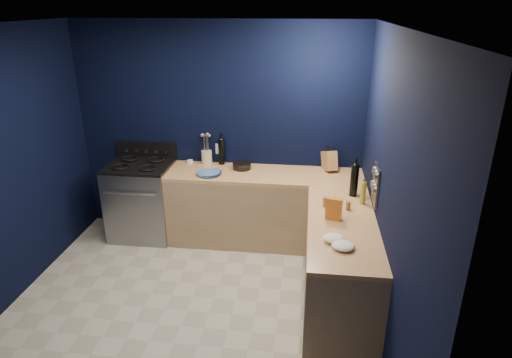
% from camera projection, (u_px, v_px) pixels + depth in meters
% --- Properties ---
extents(floor, '(3.50, 3.50, 0.02)m').
position_uv_depth(floor, '(187.00, 311.00, 4.24)').
color(floor, '#ABA695').
rests_on(floor, ground).
extents(ceiling, '(3.50, 3.50, 0.02)m').
position_uv_depth(ceiling, '(166.00, 25.00, 3.25)').
color(ceiling, silver).
rests_on(ceiling, ground).
extents(wall_back, '(3.50, 0.02, 2.60)m').
position_uv_depth(wall_back, '(219.00, 131.00, 5.36)').
color(wall_back, black).
rests_on(wall_back, ground).
extents(wall_right, '(0.02, 3.50, 2.60)m').
position_uv_depth(wall_right, '(389.00, 198.00, 3.55)').
color(wall_right, black).
rests_on(wall_right, ground).
extents(wall_front, '(3.50, 0.02, 2.60)m').
position_uv_depth(wall_front, '(75.00, 329.00, 2.13)').
color(wall_front, black).
rests_on(wall_front, ground).
extents(cab_back, '(2.30, 0.63, 0.86)m').
position_uv_depth(cab_back, '(264.00, 209.00, 5.32)').
color(cab_back, '#A2835F').
rests_on(cab_back, floor).
extents(top_back, '(2.30, 0.63, 0.04)m').
position_uv_depth(top_back, '(265.00, 175.00, 5.15)').
color(top_back, '#9A6639').
rests_on(top_back, cab_back).
extents(cab_right, '(0.63, 1.67, 0.86)m').
position_uv_depth(cab_right, '(339.00, 267.00, 4.17)').
color(cab_right, '#A2835F').
rests_on(cab_right, floor).
extents(top_right, '(0.63, 1.67, 0.04)m').
position_uv_depth(top_right, '(342.00, 225.00, 4.00)').
color(top_right, '#9A6639').
rests_on(top_right, cab_right).
extents(gas_range, '(0.76, 0.66, 0.92)m').
position_uv_depth(gas_range, '(143.00, 201.00, 5.47)').
color(gas_range, gray).
rests_on(gas_range, floor).
extents(oven_door, '(0.59, 0.02, 0.42)m').
position_uv_depth(oven_door, '(133.00, 213.00, 5.19)').
color(oven_door, black).
rests_on(oven_door, gas_range).
extents(cooktop, '(0.76, 0.66, 0.03)m').
position_uv_depth(cooktop, '(139.00, 165.00, 5.29)').
color(cooktop, black).
rests_on(cooktop, gas_range).
extents(backguard, '(0.76, 0.06, 0.20)m').
position_uv_depth(backguard, '(147.00, 149.00, 5.53)').
color(backguard, black).
rests_on(backguard, gas_range).
extents(spice_panel, '(0.02, 0.28, 0.38)m').
position_uv_depth(spice_panel, '(376.00, 185.00, 4.10)').
color(spice_panel, gray).
rests_on(spice_panel, wall_right).
extents(wall_outlet, '(0.09, 0.02, 0.13)m').
position_uv_depth(wall_outlet, '(219.00, 149.00, 5.43)').
color(wall_outlet, white).
rests_on(wall_outlet, wall_back).
extents(plate_stack, '(0.33, 0.33, 0.03)m').
position_uv_depth(plate_stack, '(209.00, 173.00, 5.10)').
color(plate_stack, '#2D6194').
rests_on(plate_stack, top_back).
extents(ramekin, '(0.11, 0.11, 0.03)m').
position_uv_depth(ramekin, '(190.00, 161.00, 5.49)').
color(ramekin, white).
rests_on(ramekin, top_back).
extents(utensil_crock, '(0.17, 0.17, 0.16)m').
position_uv_depth(utensil_crock, '(207.00, 157.00, 5.44)').
color(utensil_crock, beige).
rests_on(utensil_crock, top_back).
extents(wine_bottle_back, '(0.08, 0.08, 0.32)m').
position_uv_depth(wine_bottle_back, '(222.00, 152.00, 5.39)').
color(wine_bottle_back, black).
rests_on(wine_bottle_back, top_back).
extents(lemon_basket, '(0.27, 0.27, 0.08)m').
position_uv_depth(lemon_basket, '(242.00, 166.00, 5.27)').
color(lemon_basket, black).
rests_on(lemon_basket, top_back).
extents(knife_block, '(0.21, 0.30, 0.29)m').
position_uv_depth(knife_block, '(329.00, 161.00, 5.21)').
color(knife_block, '#9A673B').
rests_on(knife_block, top_back).
extents(wine_bottle_right, '(0.10, 0.10, 0.33)m').
position_uv_depth(wine_bottle_right, '(354.00, 181.00, 4.50)').
color(wine_bottle_right, black).
rests_on(wine_bottle_right, top_right).
extents(oil_bottle, '(0.06, 0.06, 0.23)m').
position_uv_depth(oil_bottle, '(363.00, 193.00, 4.33)').
color(oil_bottle, '#A29C2C').
rests_on(oil_bottle, top_right).
extents(spice_jar_near, '(0.05, 0.05, 0.10)m').
position_uv_depth(spice_jar_near, '(325.00, 202.00, 4.30)').
color(spice_jar_near, olive).
rests_on(spice_jar_near, top_right).
extents(spice_jar_far, '(0.06, 0.06, 0.09)m').
position_uv_depth(spice_jar_far, '(348.00, 206.00, 4.23)').
color(spice_jar_far, olive).
rests_on(spice_jar_far, top_right).
extents(crouton_bag, '(0.16, 0.10, 0.21)m').
position_uv_depth(crouton_bag, '(334.00, 209.00, 4.02)').
color(crouton_bag, '#A42D0C').
rests_on(crouton_bag, top_right).
extents(towel_front, '(0.20, 0.18, 0.06)m').
position_uv_depth(towel_front, '(334.00, 238.00, 3.67)').
color(towel_front, white).
rests_on(towel_front, top_right).
extents(towel_end, '(0.22, 0.20, 0.06)m').
position_uv_depth(towel_end, '(343.00, 246.00, 3.57)').
color(towel_end, white).
rests_on(towel_end, top_right).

